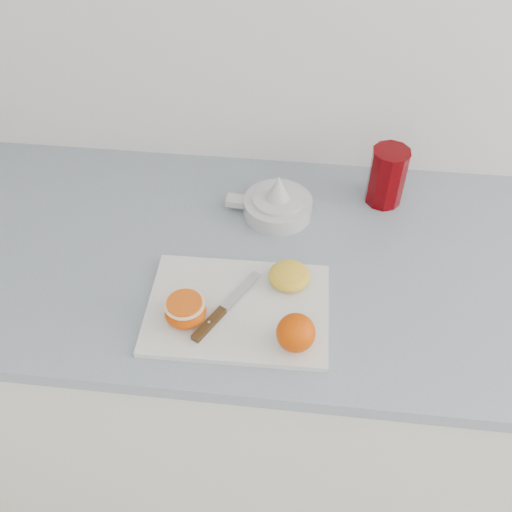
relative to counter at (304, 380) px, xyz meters
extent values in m
cube|color=silver|center=(0.00, 0.00, -0.02)|extent=(2.43, 0.60, 0.86)
cube|color=#8B95A1|center=(0.00, 0.00, 0.43)|extent=(2.49, 0.64, 0.03)
cube|color=silver|center=(-0.14, -0.15, 0.45)|extent=(0.32, 0.23, 0.01)
sphere|color=red|center=(-0.03, -0.22, 0.49)|extent=(0.06, 0.06, 0.06)
ellipsoid|color=red|center=(-0.22, -0.19, 0.48)|extent=(0.07, 0.07, 0.04)
cylinder|color=#FFD896|center=(-0.22, -0.19, 0.50)|extent=(0.07, 0.07, 0.00)
cylinder|color=orange|center=(-0.22, -0.19, 0.50)|extent=(0.06, 0.06, 0.00)
ellipsoid|color=gold|center=(-0.05, -0.08, 0.47)|extent=(0.08, 0.08, 0.03)
cylinder|color=gold|center=(-0.05, -0.08, 0.48)|extent=(0.06, 0.06, 0.00)
cube|color=#442A0F|center=(-0.18, -0.20, 0.46)|extent=(0.05, 0.08, 0.01)
cube|color=#B7B7BC|center=(-0.14, -0.12, 0.46)|extent=(0.06, 0.10, 0.00)
cylinder|color=#B7B7BC|center=(-0.18, -0.20, 0.46)|extent=(0.00, 0.00, 0.01)
cylinder|color=silver|center=(-0.09, 0.12, 0.46)|extent=(0.14, 0.14, 0.04)
cylinder|color=silver|center=(-0.09, 0.12, 0.48)|extent=(0.11, 0.11, 0.01)
cone|color=silver|center=(-0.09, 0.12, 0.51)|extent=(0.05, 0.05, 0.05)
cube|color=silver|center=(-0.18, 0.13, 0.46)|extent=(0.05, 0.03, 0.01)
ellipsoid|color=#E15C1F|center=(-0.08, 0.11, 0.49)|extent=(0.01, 0.01, 0.00)
ellipsoid|color=#E15C1F|center=(-0.10, 0.13, 0.49)|extent=(0.01, 0.01, 0.00)
ellipsoid|color=#E15C1F|center=(-0.09, 0.10, 0.49)|extent=(0.01, 0.01, 0.00)
ellipsoid|color=#E15C1F|center=(-0.07, 0.12, 0.49)|extent=(0.01, 0.01, 0.00)
cylinder|color=#5F0003|center=(0.13, 0.18, 0.51)|extent=(0.08, 0.08, 0.12)
cylinder|color=#DE550D|center=(0.13, 0.18, 0.46)|extent=(0.06, 0.06, 0.02)
cylinder|color=#5F0003|center=(0.13, 0.18, 0.57)|extent=(0.08, 0.08, 0.00)
camera|label=1|loc=(-0.04, -0.78, 1.24)|focal=40.00mm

